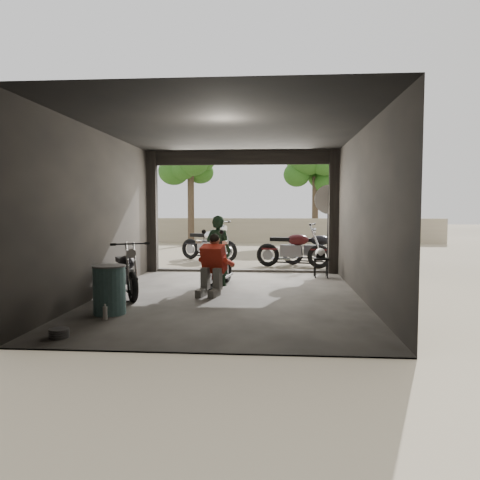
# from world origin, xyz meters

# --- Properties ---
(ground) EXTENTS (80.00, 80.00, 0.00)m
(ground) POSITION_xyz_m (0.00, 0.00, 0.00)
(ground) COLOR #7A6D56
(ground) RESTS_ON ground
(garage) EXTENTS (7.00, 7.13, 3.20)m
(garage) POSITION_xyz_m (0.00, 0.55, 1.28)
(garage) COLOR #2D2B28
(garage) RESTS_ON ground
(boundary_wall) EXTENTS (18.00, 0.30, 1.20)m
(boundary_wall) POSITION_xyz_m (0.00, 14.00, 0.60)
(boundary_wall) COLOR gray
(boundary_wall) RESTS_ON ground
(tree_left) EXTENTS (2.20, 2.20, 5.60)m
(tree_left) POSITION_xyz_m (-3.00, 12.50, 3.99)
(tree_left) COLOR #382B1E
(tree_left) RESTS_ON ground
(tree_right) EXTENTS (2.20, 2.20, 5.00)m
(tree_right) POSITION_xyz_m (2.80, 14.00, 3.56)
(tree_right) COLOR #382B1E
(tree_right) RESTS_ON ground
(main_bike) EXTENTS (0.92, 1.67, 1.05)m
(main_bike) POSITION_xyz_m (-0.33, 1.14, 0.53)
(main_bike) COLOR beige
(main_bike) RESTS_ON ground
(left_bike) EXTENTS (1.35, 1.72, 1.08)m
(left_bike) POSITION_xyz_m (-2.00, -0.06, 0.54)
(left_bike) COLOR black
(left_bike) RESTS_ON ground
(outside_bike_a) EXTENTS (2.05, 1.59, 1.29)m
(outside_bike_a) POSITION_xyz_m (-1.28, 6.18, 0.64)
(outside_bike_a) COLOR black
(outside_bike_a) RESTS_ON ground
(outside_bike_b) EXTENTS (2.02, 1.19, 1.28)m
(outside_bike_b) POSITION_xyz_m (1.40, 4.60, 0.64)
(outside_bike_b) COLOR #3F0F11
(outside_bike_b) RESTS_ON ground
(outside_bike_c) EXTENTS (1.92, 1.26, 1.20)m
(outside_bike_c) POSITION_xyz_m (2.08, 5.03, 0.60)
(outside_bike_c) COLOR black
(outside_bike_c) RESTS_ON ground
(rider) EXTENTS (0.65, 0.53, 1.56)m
(rider) POSITION_xyz_m (-0.36, 1.26, 0.78)
(rider) COLOR black
(rider) RESTS_ON ground
(mechanic) EXTENTS (0.75, 0.91, 1.17)m
(mechanic) POSITION_xyz_m (-0.36, 0.13, 0.58)
(mechanic) COLOR #B42B18
(mechanic) RESTS_ON ground
(stool) EXTENTS (0.36, 0.36, 0.49)m
(stool) POSITION_xyz_m (2.00, 2.63, 0.42)
(stool) COLOR black
(stool) RESTS_ON ground
(helmet) EXTENTS (0.28, 0.29, 0.24)m
(helmet) POSITION_xyz_m (1.99, 2.67, 0.61)
(helmet) COLOR silver
(helmet) RESTS_ON stool
(oil_drum) EXTENTS (0.57, 0.57, 0.79)m
(oil_drum) POSITION_xyz_m (-1.77, -1.61, 0.40)
(oil_drum) COLOR #3E6769
(oil_drum) RESTS_ON ground
(sign_post) EXTENTS (0.77, 0.08, 2.32)m
(sign_post) POSITION_xyz_m (2.29, 3.64, 1.56)
(sign_post) COLOR black
(sign_post) RESTS_ON ground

